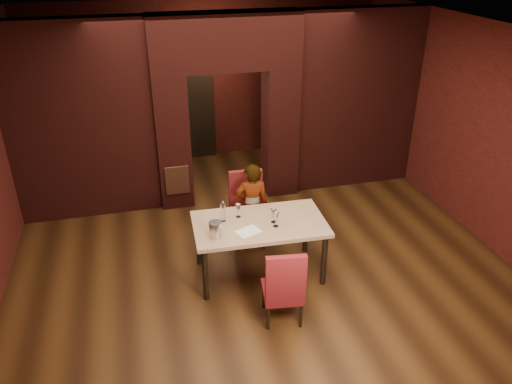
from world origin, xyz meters
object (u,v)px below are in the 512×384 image
dining_table (259,248)px  wine_glass_a (238,211)px  wine_glass_b (274,216)px  potted_plant (293,217)px  wine_bucket (215,229)px  chair_far (248,210)px  person_seated (252,206)px  wine_glass_c (276,220)px  water_bottle (223,211)px  chair_near (283,283)px

dining_table → wine_glass_a: wine_glass_a is taller
wine_glass_b → potted_plant: wine_glass_b is taller
dining_table → wine_bucket: bearing=-160.2°
wine_glass_b → chair_far: bearing=99.0°
chair_far → wine_glass_b: size_ratio=5.52×
person_seated → potted_plant: 0.94m
person_seated → wine_glass_c: size_ratio=6.66×
dining_table → person_seated: (0.08, 0.71, 0.27)m
wine_glass_c → wine_bucket: size_ratio=0.98×
water_bottle → dining_table: bearing=-19.3°
water_bottle → wine_glass_c: bearing=-26.0°
wine_glass_a → dining_table: bearing=-41.3°
chair_far → water_bottle: bearing=-124.9°
chair_near → potted_plant: size_ratio=2.52×
potted_plant → chair_far: bearing=-166.0°
wine_glass_a → water_bottle: size_ratio=0.66×
dining_table → person_seated: person_seated is taller
person_seated → wine_glass_a: (-0.32, -0.50, 0.25)m
person_seated → water_bottle: person_seated is taller
chair_far → water_bottle: (-0.51, -0.66, 0.42)m
chair_far → wine_bucket: (-0.68, -1.02, 0.37)m
wine_bucket → water_bottle: size_ratio=0.71×
chair_far → wine_glass_a: chair_far is taller
dining_table → potted_plant: (0.83, 1.02, -0.21)m
dining_table → chair_far: bearing=89.4°
wine_glass_a → wine_bucket: bearing=-133.6°
person_seated → potted_plant: bearing=-151.6°
wine_glass_a → wine_bucket: 0.56m
wine_glass_a → wine_glass_b: wine_glass_b is taller
person_seated → wine_bucket: size_ratio=6.55×
wine_glass_a → potted_plant: 1.52m
chair_far → wine_glass_b: 0.95m
wine_glass_c → dining_table: bearing=140.1°
wine_glass_b → wine_glass_c: size_ratio=0.99×
chair_far → person_seated: person_seated is taller
dining_table → wine_glass_c: size_ratio=8.65×
chair_near → person_seated: 1.67m
wine_glass_c → wine_glass_a: bearing=139.3°
chair_far → wine_glass_a: (-0.29, -0.61, 0.37)m
water_bottle → potted_plant: (1.29, 0.86, -0.77)m
wine_glass_c → water_bottle: water_bottle is taller
chair_far → wine_glass_c: bearing=-79.4°
wine_glass_b → water_bottle: (-0.65, 0.20, 0.05)m
dining_table → chair_far: (0.05, 0.82, 0.15)m
chair_far → chair_near: 1.77m
wine_glass_b → potted_plant: size_ratio=0.49×
chair_near → wine_bucket: size_ratio=5.02×
chair_near → person_seated: bearing=-83.3°
chair_near → wine_glass_a: 1.26m
wine_glass_b → water_bottle: bearing=162.5°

